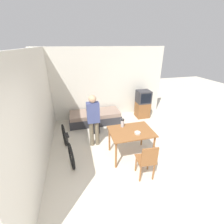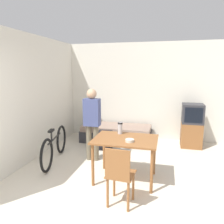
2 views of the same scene
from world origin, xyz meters
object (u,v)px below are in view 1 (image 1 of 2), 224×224
at_px(bicycle, 67,144).
at_px(thermos_flask, 122,122).
at_px(daybed, 95,117).
at_px(wooden_chair, 147,160).
at_px(tv, 143,104).
at_px(backpack, 94,126).
at_px(mate_bowl, 137,133).
at_px(person_standing, 93,118).
at_px(dining_table, 131,134).

xyz_separation_m(bicycle, thermos_flask, (1.47, -0.17, 0.55)).
xyz_separation_m(daybed, wooden_chair, (0.71, -2.89, 0.29)).
distance_m(tv, backpack, 2.24).
bearing_deg(mate_bowl, daybed, 108.35).
xyz_separation_m(wooden_chair, backpack, (-0.84, 2.19, -0.28)).
bearing_deg(daybed, person_standing, -98.99).
distance_m(dining_table, mate_bowl, 0.23).
bearing_deg(thermos_flask, tv, 51.60).
distance_m(tv, dining_table, 2.50).
relative_size(wooden_chair, person_standing, 0.58).
distance_m(bicycle, backpack, 1.28).
distance_m(bicycle, mate_bowl, 1.88).
bearing_deg(wooden_chair, tv, 66.88).
bearing_deg(dining_table, thermos_flask, 119.95).
relative_size(person_standing, backpack, 3.30).
height_order(daybed, dining_table, dining_table).
height_order(tv, wooden_chair, tv).
height_order(tv, thermos_flask, tv).
xyz_separation_m(daybed, dining_table, (0.64, -2.08, 0.45)).
relative_size(daybed, tv, 1.71).
bearing_deg(thermos_flask, person_standing, 148.09).
distance_m(tv, person_standing, 2.62).
bearing_deg(bicycle, daybed, 59.25).
relative_size(bicycle, backpack, 3.46).
bearing_deg(backpack, daybed, 79.30).
bearing_deg(daybed, mate_bowl, -71.65).
distance_m(bicycle, person_standing, 0.99).
bearing_deg(bicycle, person_standing, 19.50).
relative_size(wooden_chair, bicycle, 0.55).
bearing_deg(wooden_chair, daybed, 103.80).
height_order(daybed, backpack, backpack).
distance_m(daybed, tv, 1.99).
xyz_separation_m(thermos_flask, backpack, (-0.62, 1.12, -0.66)).
height_order(tv, bicycle, tv).
height_order(thermos_flask, mate_bowl, thermos_flask).
distance_m(thermos_flask, backpack, 1.44).
bearing_deg(daybed, bicycle, -120.75).
height_order(wooden_chair, mate_bowl, wooden_chair).
xyz_separation_m(daybed, bicycle, (-0.98, -1.65, 0.12)).
distance_m(daybed, bicycle, 1.92).
distance_m(dining_table, wooden_chair, 0.83).
height_order(dining_table, thermos_flask, thermos_flask).
bearing_deg(bicycle, mate_bowl, -18.96).
xyz_separation_m(tv, thermos_flask, (-1.47, -1.86, 0.33)).
distance_m(tv, bicycle, 3.40).
bearing_deg(person_standing, tv, 33.02).
bearing_deg(person_standing, daybed, 81.01).
relative_size(dining_table, backpack, 2.32).
height_order(tv, dining_table, tv).
xyz_separation_m(dining_table, thermos_flask, (-0.15, 0.26, 0.22)).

